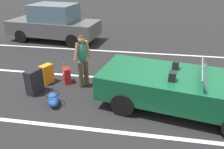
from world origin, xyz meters
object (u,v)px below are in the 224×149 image
object	(u,v)px
suitcase_medium_bright	(47,74)
traveler_person	(83,58)
suitcase_large_black	(34,82)
duffel_bag	(53,99)
parked_sedan_near	(54,23)
suitcase_small_carryon	(67,75)
convertible_car	(189,89)

from	to	relation	value
suitcase_medium_bright	traveler_person	distance (m)	1.38
traveler_person	suitcase_large_black	bearing A→B (deg)	-114.47
duffel_bag	parked_sedan_near	size ratio (longest dim) A/B	0.15
parked_sedan_near	suitcase_small_carryon	bearing A→B (deg)	123.35
convertible_car	suitcase_medium_bright	size ratio (longest dim) A/B	7.09
suitcase_medium_bright	parked_sedan_near	distance (m)	4.89
suitcase_medium_bright	parked_sedan_near	bearing A→B (deg)	-46.58
suitcase_medium_bright	traveler_person	bearing A→B (deg)	-156.33
suitcase_large_black	suitcase_medium_bright	xyz separation A→B (m)	(0.07, 0.67, -0.06)
suitcase_medium_bright	traveler_person	size ratio (longest dim) A/B	0.38
convertible_car	suitcase_large_black	bearing A→B (deg)	-170.81
suitcase_large_black	traveler_person	world-z (taller)	traveler_person
traveler_person	suitcase_medium_bright	bearing A→B (deg)	-141.62
traveler_person	duffel_bag	bearing A→B (deg)	-75.25
parked_sedan_near	suitcase_large_black	bearing A→B (deg)	113.08
convertible_car	suitcase_large_black	xyz separation A→B (m)	(-4.31, 0.14, -0.22)
parked_sedan_near	traveler_person	bearing A→B (deg)	128.51
traveler_person	parked_sedan_near	world-z (taller)	parked_sedan_near
convertible_car	suitcase_small_carryon	xyz separation A→B (m)	(-3.61, 0.93, -0.33)
suitcase_large_black	traveler_person	xyz separation A→B (m)	(1.31, 0.66, 0.56)
duffel_bag	suitcase_small_carryon	bearing A→B (deg)	93.69
suitcase_small_carryon	traveler_person	distance (m)	0.92
duffel_bag	traveler_person	bearing A→B (deg)	65.85
suitcase_large_black	duffel_bag	size ratio (longest dim) A/B	1.05
suitcase_medium_bright	parked_sedan_near	world-z (taller)	parked_sedan_near
duffel_bag	suitcase_large_black	bearing A→B (deg)	146.39
duffel_bag	parked_sedan_near	bearing A→B (deg)	111.78
traveler_person	suitcase_small_carryon	bearing A→B (deg)	-153.78
suitcase_medium_bright	suitcase_small_carryon	distance (m)	0.64
suitcase_large_black	parked_sedan_near	bearing A→B (deg)	-55.81
suitcase_large_black	duffel_bag	distance (m)	0.96
convertible_car	suitcase_small_carryon	distance (m)	3.74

